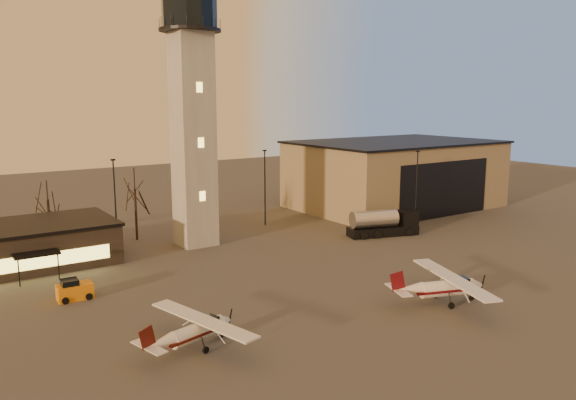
{
  "coord_description": "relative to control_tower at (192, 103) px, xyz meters",
  "views": [
    {
      "loc": [
        -26.95,
        -28.69,
        16.8
      ],
      "look_at": [
        1.42,
        13.0,
        7.66
      ],
      "focal_mm": 35.0,
      "sensor_mm": 36.0,
      "label": 1
    }
  ],
  "objects": [
    {
      "name": "ground",
      "position": [
        0.0,
        -30.0,
        -16.33
      ],
      "size": [
        220.0,
        220.0,
        0.0
      ],
      "primitive_type": "plane",
      "color": "#454240",
      "rests_on": "ground"
    },
    {
      "name": "service_cart",
      "position": [
        -16.42,
        -10.98,
        -15.64
      ],
      "size": [
        2.9,
        1.9,
        1.81
      ],
      "rotation": [
        0.0,
        0.0,
        -0.03
      ],
      "color": "orange",
      "rests_on": "ground"
    },
    {
      "name": "control_tower",
      "position": [
        0.0,
        0.0,
        0.0
      ],
      "size": [
        6.8,
        6.8,
        32.6
      ],
      "color": "#9A9892",
      "rests_on": "ground"
    },
    {
      "name": "tree_row",
      "position": [
        -13.7,
        9.16,
        -10.39
      ],
      "size": [
        37.2,
        9.2,
        8.8
      ],
      "color": "black",
      "rests_on": "ground"
    },
    {
      "name": "fuel_truck",
      "position": [
        21.02,
        -9.12,
        -15.03
      ],
      "size": [
        9.15,
        4.98,
        3.27
      ],
      "rotation": [
        0.0,
        0.0,
        -0.3
      ],
      "color": "black",
      "rests_on": "ground"
    },
    {
      "name": "cessna_rear",
      "position": [
        -11.66,
        -25.39,
        -15.38
      ],
      "size": [
        8.02,
        10.03,
        2.77
      ],
      "rotation": [
        0.0,
        0.0,
        0.24
      ],
      "color": "silver",
      "rests_on": "ground"
    },
    {
      "name": "light_poles",
      "position": [
        0.5,
        1.0,
        -10.92
      ],
      "size": [
        58.5,
        12.25,
        10.14
      ],
      "color": "black",
      "rests_on": "ground"
    },
    {
      "name": "cessna_front",
      "position": [
        9.14,
        -29.38,
        -15.26
      ],
      "size": [
        9.11,
        11.14,
        3.12
      ],
      "rotation": [
        0.0,
        0.0,
        -0.34
      ],
      "color": "white",
      "rests_on": "ground"
    },
    {
      "name": "hangar",
      "position": [
        36.0,
        3.98,
        -11.17
      ],
      "size": [
        30.6,
        20.6,
        10.3
      ],
      "color": "#937A60",
      "rests_on": "ground"
    }
  ]
}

